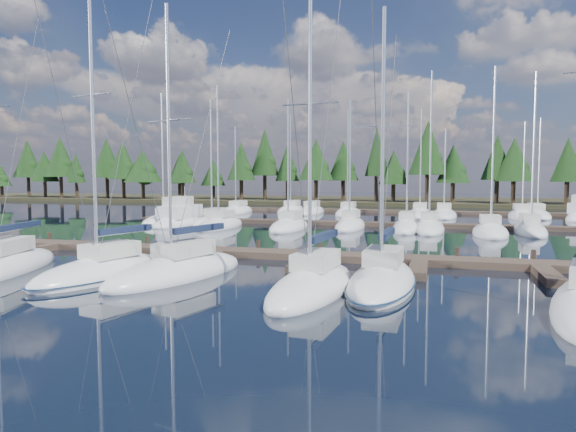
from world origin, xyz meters
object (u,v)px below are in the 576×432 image
(front_sailboat_3, at_px, (313,286))
(front_sailboat_4, at_px, (382,281))
(front_sailboat_1, at_px, (105,272))
(main_dock, at_px, (314,257))
(motor_yacht_left, at_px, (181,220))
(front_sailboat_2, at_px, (178,271))
(front_sailboat_0, at_px, (1,267))

(front_sailboat_3, relative_size, front_sailboat_4, 1.11)
(front_sailboat_1, bearing_deg, main_dock, 43.04)
(front_sailboat_1, relative_size, motor_yacht_left, 1.64)
(front_sailboat_2, distance_m, front_sailboat_3, 7.28)
(front_sailboat_0, distance_m, front_sailboat_3, 16.25)
(front_sailboat_3, xyz_separation_m, front_sailboat_4, (2.70, 1.84, -0.02))
(front_sailboat_2, distance_m, front_sailboat_4, 9.82)
(front_sailboat_1, xyz_separation_m, front_sailboat_3, (10.37, -0.20, -0.00))
(front_sailboat_4, height_order, motor_yacht_left, front_sailboat_4)
(motor_yacht_left, bearing_deg, front_sailboat_2, -62.15)
(main_dock, relative_size, front_sailboat_0, 2.91)
(front_sailboat_0, relative_size, front_sailboat_3, 1.07)
(main_dock, relative_size, front_sailboat_1, 2.79)
(front_sailboat_1, height_order, motor_yacht_left, front_sailboat_1)
(front_sailboat_3, distance_m, front_sailboat_4, 3.26)
(main_dock, height_order, front_sailboat_0, front_sailboat_0)
(main_dock, relative_size, front_sailboat_2, 3.21)
(main_dock, bearing_deg, front_sailboat_2, -128.33)
(main_dock, xyz_separation_m, motor_yacht_left, (-18.48, 18.50, 0.32))
(front_sailboat_0, relative_size, front_sailboat_2, 1.10)
(front_sailboat_4, xyz_separation_m, motor_yacht_left, (-23.08, 24.77, 0.25))
(front_sailboat_0, height_order, front_sailboat_3, front_sailboat_0)
(front_sailboat_0, bearing_deg, motor_yacht_left, 98.78)
(motor_yacht_left, bearing_deg, main_dock, -45.04)
(main_dock, bearing_deg, front_sailboat_0, -150.20)
(front_sailboat_0, xyz_separation_m, front_sailboat_4, (18.95, 1.95, -0.02))
(front_sailboat_1, bearing_deg, front_sailboat_2, 21.90)
(front_sailboat_3, bearing_deg, front_sailboat_1, 178.88)
(front_sailboat_1, xyz_separation_m, front_sailboat_4, (13.06, 1.63, -0.02))
(front_sailboat_0, bearing_deg, front_sailboat_1, 3.05)
(front_sailboat_3, xyz_separation_m, motor_yacht_left, (-20.38, 26.61, 0.23))
(main_dock, height_order, front_sailboat_2, front_sailboat_2)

